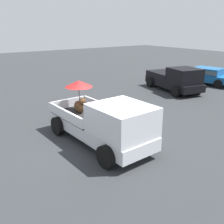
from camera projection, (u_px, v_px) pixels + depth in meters
ground_plane at (100, 142)px, 10.42m from camera, size 80.00×80.00×0.00m
pickup_truck_main at (106, 123)px, 9.81m from camera, size 5.12×2.41×2.28m
pickup_truck_far at (175, 79)px, 18.31m from camera, size 5.07×2.95×1.80m
parked_sedan_near at (207, 75)px, 20.60m from camera, size 4.55×2.57×1.33m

